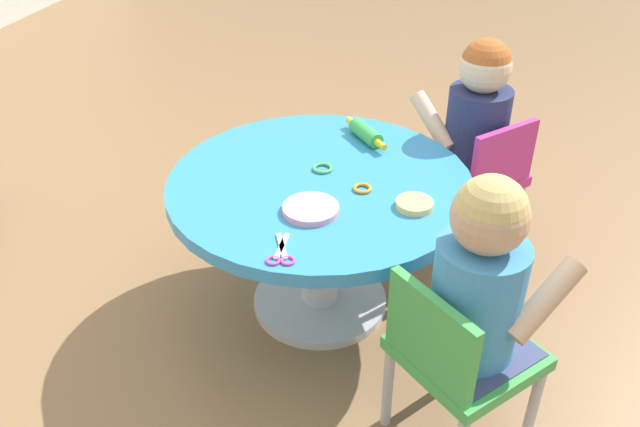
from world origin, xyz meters
TOP-DOWN VIEW (x-y plane):
  - ground_plane at (0.00, 0.00)m, footprint 10.00×10.00m
  - craft_table at (0.00, 0.00)m, footprint 0.91×0.91m
  - child_chair_left at (-0.44, -0.46)m, footprint 0.42×0.42m
  - seated_child_left at (-0.41, -0.48)m, footprint 0.44×0.43m
  - child_chair_right at (0.45, -0.45)m, footprint 0.42×0.42m
  - seated_child_right at (0.47, -0.42)m, footprint 0.43×0.44m
  - rolling_pin at (0.29, -0.08)m, footprint 0.19×0.17m
  - craft_scissors at (-0.38, -0.00)m, footprint 0.14×0.09m
  - playdough_blob_0 at (-0.08, -0.29)m, footprint 0.10×0.10m
  - playdough_blob_1 at (-0.18, -0.02)m, footprint 0.16×0.16m
  - cookie_cutter_0 at (0.06, 0.01)m, footprint 0.06×0.06m
  - cookie_cutter_1 at (-0.03, -0.13)m, footprint 0.05×0.05m

SIDE VIEW (x-z plane):
  - ground_plane at x=0.00m, z-range 0.00..0.00m
  - child_chair_left at x=-0.44m, z-range 0.04..0.57m
  - child_chair_right at x=0.45m, z-range 0.04..0.57m
  - craft_table at x=0.00m, z-range 0.13..0.61m
  - craft_scissors at x=-0.38m, z-range 0.48..0.49m
  - cookie_cutter_0 at x=0.06m, z-range 0.48..0.49m
  - cookie_cutter_1 at x=-0.03m, z-range 0.48..0.49m
  - playdough_blob_1 at x=-0.18m, z-range 0.48..0.50m
  - playdough_blob_0 at x=-0.08m, z-range 0.48..0.50m
  - rolling_pin at x=0.29m, z-range 0.48..0.53m
  - seated_child_left at x=-0.41m, z-range 0.28..0.79m
  - seated_child_right at x=0.47m, z-range 0.28..0.79m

